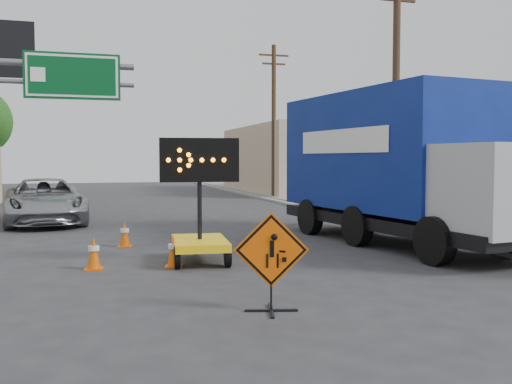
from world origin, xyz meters
name	(u,v)px	position (x,y,z in m)	size (l,w,h in m)	color
ground	(260,313)	(0.00, 0.00, 0.00)	(100.00, 100.00, 0.00)	#2D2D30
curb_right	(319,211)	(7.20, 15.00, 0.06)	(0.40, 60.00, 0.12)	gray
sidewalk_right	(367,209)	(9.50, 15.00, 0.07)	(4.00, 60.00, 0.15)	gray
building_right_far	(314,159)	(13.00, 30.00, 2.30)	(10.00, 14.00, 4.60)	tan
highway_gantry	(40,95)	(-4.43, 17.96, 5.07)	(6.18, 0.38, 6.90)	slate
utility_pole_near	(396,92)	(8.00, 10.00, 4.68)	(1.80, 0.26, 9.00)	#45301D
utility_pole_far	(274,119)	(8.00, 24.00, 4.68)	(1.80, 0.26, 9.00)	#45301D
construction_sign	(271,259)	(0.19, 0.05, 0.81)	(1.12, 0.80, 1.53)	black
arrow_board	(200,235)	(-0.09, 4.45, 0.63)	(1.77, 2.07, 2.80)	yellow
pickup_truck	(44,201)	(-4.04, 13.74, 0.81)	(2.70, 5.85, 1.62)	#A3A5AA
box_truck	(397,175)	(5.66, 5.80, 1.89)	(3.66, 9.06, 4.17)	black
cone_a	(174,251)	(-0.73, 4.06, 0.36)	(0.43, 0.43, 0.71)	#E25504
cone_b	(94,253)	(-2.38, 4.27, 0.36)	(0.43, 0.43, 0.71)	#E25504
cone_c	(125,234)	(-1.58, 7.25, 0.35)	(0.43, 0.43, 0.69)	#E25504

